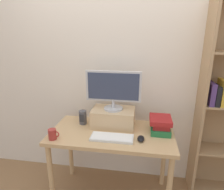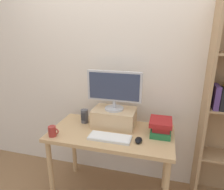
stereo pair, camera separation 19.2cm
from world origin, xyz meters
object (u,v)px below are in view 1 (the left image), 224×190
object	(u,v)px
computer_mouse	(141,139)
desk_speaker	(83,117)
desk	(112,141)
keyboard	(112,138)
book_stack	(160,125)
coffee_mug	(53,134)
computer_monitor	(113,89)
riser_box	(113,117)

from	to	relation	value
computer_mouse	desk_speaker	bearing A→B (deg)	158.16
desk	keyboard	bearing A→B (deg)	-80.18
book_stack	coffee_mug	distance (m)	1.03
computer_mouse	desk_speaker	world-z (taller)	desk_speaker
computer_monitor	computer_mouse	size ratio (longest dim) A/B	5.32
coffee_mug	desk_speaker	distance (m)	0.40
computer_monitor	coffee_mug	distance (m)	0.72
keyboard	desk_speaker	size ratio (longest dim) A/B	2.68
riser_box	computer_monitor	size ratio (longest dim) A/B	0.79
computer_mouse	coffee_mug	distance (m)	0.81
desk	riser_box	world-z (taller)	riser_box
keyboard	desk_speaker	world-z (taller)	desk_speaker
desk	computer_monitor	xyz separation A→B (m)	(-0.01, 0.14, 0.51)
computer_monitor	computer_mouse	distance (m)	0.55
desk	computer_mouse	world-z (taller)	computer_mouse
computer_monitor	desk_speaker	world-z (taller)	computer_monitor
desk	computer_monitor	size ratio (longest dim) A/B	2.19
computer_monitor	book_stack	size ratio (longest dim) A/B	2.13
desk_speaker	computer_mouse	bearing A→B (deg)	-21.84
computer_monitor	keyboard	world-z (taller)	computer_monitor
computer_monitor	desk_speaker	size ratio (longest dim) A/B	3.75
keyboard	desk	bearing A→B (deg)	99.82
computer_mouse	coffee_mug	world-z (taller)	coffee_mug
book_stack	computer_mouse	bearing A→B (deg)	-131.99
coffee_mug	computer_mouse	bearing A→B (deg)	7.67
computer_monitor	book_stack	distance (m)	0.58
computer_mouse	keyboard	bearing A→B (deg)	-176.93
riser_box	computer_mouse	distance (m)	0.40
computer_monitor	computer_mouse	xyz separation A→B (m)	(0.29, -0.26, -0.39)
keyboard	desk_speaker	xyz separation A→B (m)	(-0.36, 0.26, 0.06)
book_stack	riser_box	bearing A→B (deg)	173.16
keyboard	computer_mouse	bearing A→B (deg)	3.07
riser_box	computer_monitor	bearing A→B (deg)	-90.00
riser_box	coffee_mug	xyz separation A→B (m)	(-0.51, -0.37, -0.04)
desk	keyboard	size ratio (longest dim) A/B	3.06
desk	book_stack	world-z (taller)	book_stack
computer_monitor	computer_mouse	world-z (taller)	computer_monitor
riser_box	computer_monitor	world-z (taller)	computer_monitor
desk	keyboard	xyz separation A→B (m)	(0.02, -0.13, 0.11)
riser_box	coffee_mug	size ratio (longest dim) A/B	4.13
desk	keyboard	distance (m)	0.18
computer_monitor	keyboard	size ratio (longest dim) A/B	1.40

